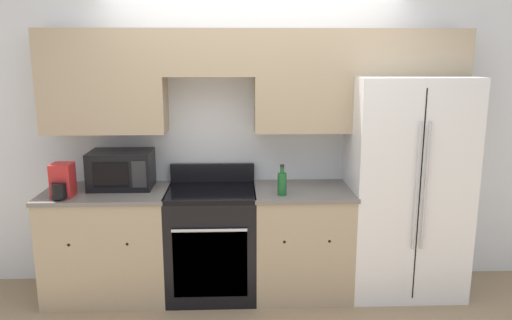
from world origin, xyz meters
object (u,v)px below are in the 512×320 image
Objects in this scene: refrigerator at (404,185)px; oven_range at (212,241)px; microwave at (121,170)px; bottle at (282,183)px.

oven_range is at bearing -177.98° from refrigerator.
oven_range is 1.69m from refrigerator.
microwave is 2.07× the size of bottle.
refrigerator reaches higher than bottle.
microwave is at bearing 178.85° from refrigerator.
oven_range is at bearing 163.66° from bottle.
refrigerator is at bearing 12.02° from bottle.
oven_range is 0.81m from bottle.
bottle is (0.57, -0.17, 0.55)m from oven_range.
microwave is at bearing 168.32° from bottle.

